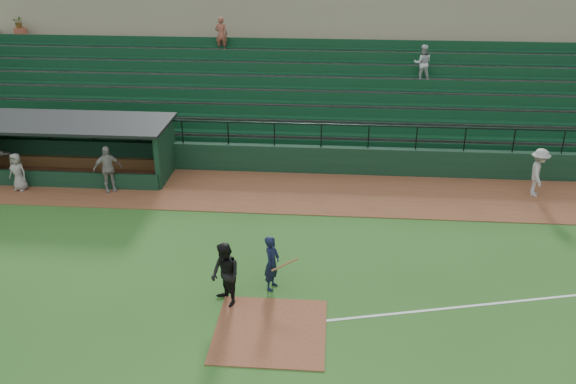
{
  "coord_description": "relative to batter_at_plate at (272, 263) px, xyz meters",
  "views": [
    {
      "loc": [
        1.55,
        -14.25,
        10.24
      ],
      "look_at": [
        0.0,
        5.0,
        1.4
      ],
      "focal_mm": 37.85,
      "sensor_mm": 36.0,
      "label": 1
    }
  ],
  "objects": [
    {
      "name": "warning_track",
      "position": [
        0.16,
        6.91,
        -0.86
      ],
      "size": [
        40.0,
        4.0,
        0.03
      ],
      "primitive_type": "cube",
      "color": "brown",
      "rests_on": "ground"
    },
    {
      "name": "ground",
      "position": [
        0.16,
        -1.09,
        -0.87
      ],
      "size": [
        90.0,
        90.0,
        0.0
      ],
      "primitive_type": "plane",
      "color": "#27591D",
      "rests_on": "ground"
    },
    {
      "name": "umpire",
      "position": [
        -1.23,
        -0.92,
        0.1
      ],
      "size": [
        1.16,
        1.19,
        1.94
      ],
      "primitive_type": "imported",
      "rotation": [
        0.0,
        0.0,
        -0.89
      ],
      "color": "black",
      "rests_on": "ground"
    },
    {
      "name": "dugout_player_b",
      "position": [
        -10.96,
        6.26,
        -0.06
      ],
      "size": [
        0.86,
        0.66,
        1.57
      ],
      "primitive_type": "imported",
      "rotation": [
        0.0,
        0.0,
        -0.23
      ],
      "color": "gray",
      "rests_on": "warning_track"
    },
    {
      "name": "batter_at_plate",
      "position": [
        0.0,
        0.0,
        0.0
      ],
      "size": [
        1.08,
        0.73,
        1.74
      ],
      "color": "black",
      "rests_on": "ground"
    },
    {
      "name": "runner",
      "position": [
        9.78,
        7.39,
        0.14
      ],
      "size": [
        0.97,
        1.39,
        1.95
      ],
      "primitive_type": "imported",
      "rotation": [
        0.0,
        0.0,
        1.36
      ],
      "color": "#AAA49F",
      "rests_on": "warning_track"
    },
    {
      "name": "dugout",
      "position": [
        -9.59,
        8.47,
        0.46
      ],
      "size": [
        8.9,
        3.2,
        2.42
      ],
      "color": "black",
      "rests_on": "ground"
    },
    {
      "name": "foul_line",
      "position": [
        8.16,
        0.11,
        -0.87
      ],
      "size": [
        17.49,
        4.44,
        0.01
      ],
      "primitive_type": "cube",
      "rotation": [
        0.0,
        0.0,
        0.24
      ],
      "color": "white",
      "rests_on": "ground"
    },
    {
      "name": "home_plate_dirt",
      "position": [
        0.16,
        -2.09,
        -0.86
      ],
      "size": [
        3.0,
        3.0,
        0.03
      ],
      "primitive_type": "cube",
      "color": "brown",
      "rests_on": "ground"
    },
    {
      "name": "stadium_structure",
      "position": [
        0.16,
        15.37,
        1.43
      ],
      "size": [
        38.0,
        13.08,
        6.4
      ],
      "color": "black",
      "rests_on": "ground"
    },
    {
      "name": "dugout_player_a",
      "position": [
        -7.29,
        6.45,
        0.12
      ],
      "size": [
        1.21,
        0.97,
        1.92
      ],
      "primitive_type": "imported",
      "rotation": [
        0.0,
        0.0,
        0.53
      ],
      "color": "#9D9893",
      "rests_on": "warning_track"
    }
  ]
}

